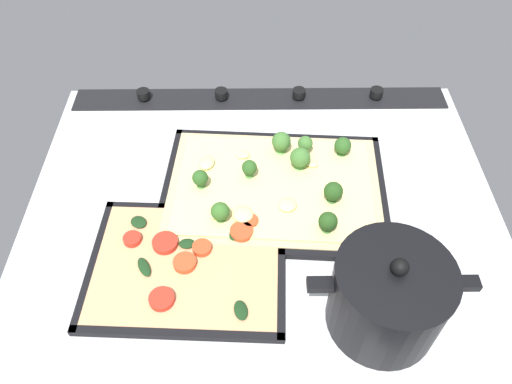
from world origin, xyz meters
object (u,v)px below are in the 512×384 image
(baking_tray_front, at_px, (274,191))
(veggie_pizza_back, at_px, (187,263))
(broccoli_pizza, at_px, (276,185))
(baking_tray_back, at_px, (187,267))
(cooking_pot, at_px, (388,297))

(baking_tray_front, bearing_deg, veggie_pizza_back, 47.53)
(baking_tray_front, bearing_deg, broccoli_pizza, -151.61)
(broccoli_pizza, xyz_separation_m, baking_tray_back, (0.15, 0.16, -0.01))
(broccoli_pizza, bearing_deg, veggie_pizza_back, 47.18)
(veggie_pizza_back, distance_m, cooking_pot, 0.32)
(baking_tray_back, bearing_deg, veggie_pizza_back, -102.88)
(veggie_pizza_back, bearing_deg, cooking_pot, 162.24)
(baking_tray_front, height_order, baking_tray_back, same)
(baking_tray_front, relative_size, broccoli_pizza, 1.06)
(baking_tray_back, xyz_separation_m, cooking_pot, (-0.30, 0.09, 0.06))
(baking_tray_front, relative_size, baking_tray_back, 1.29)
(broccoli_pizza, relative_size, veggie_pizza_back, 1.32)
(baking_tray_front, bearing_deg, baking_tray_back, 47.94)
(broccoli_pizza, xyz_separation_m, cooking_pot, (-0.15, 0.26, 0.05))
(baking_tray_front, xyz_separation_m, baking_tray_back, (0.15, 0.16, 0.00))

